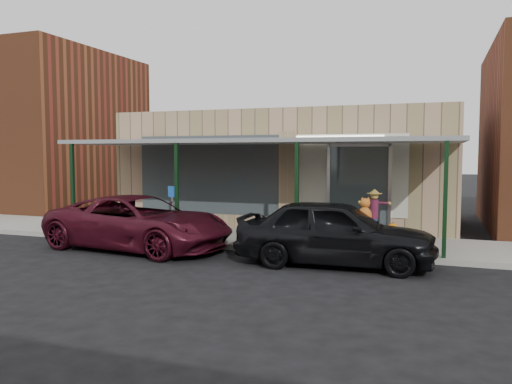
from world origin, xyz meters
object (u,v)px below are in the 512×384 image
(handicap_sign, at_px, (172,205))
(parked_sedan, at_px, (335,232))
(barrel_scarecrow, at_px, (374,224))
(car_maroon, at_px, (139,222))
(barrel_pumpkin, at_px, (393,236))

(handicap_sign, bearing_deg, parked_sedan, 4.76)
(barrel_scarecrow, xyz_separation_m, handicap_sign, (-5.75, -1.37, 0.49))
(barrel_scarecrow, height_order, parked_sedan, barrel_scarecrow)
(handicap_sign, bearing_deg, barrel_scarecrow, 32.09)
(barrel_scarecrow, bearing_deg, parked_sedan, -83.72)
(barrel_scarecrow, height_order, car_maroon, barrel_scarecrow)
(barrel_scarecrow, bearing_deg, handicap_sign, -147.16)
(barrel_pumpkin, height_order, parked_sedan, parked_sedan)
(parked_sedan, relative_size, car_maroon, 0.89)
(handicap_sign, distance_m, parked_sedan, 5.30)
(barrel_scarecrow, relative_size, handicap_sign, 0.98)
(parked_sedan, bearing_deg, barrel_pumpkin, -27.64)
(handicap_sign, xyz_separation_m, parked_sedan, (5.13, -1.27, -0.35))
(parked_sedan, bearing_deg, handicap_sign, 73.59)
(barrel_pumpkin, distance_m, parked_sedan, 2.75)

